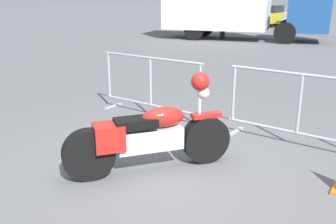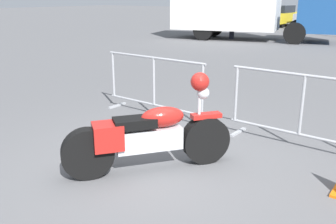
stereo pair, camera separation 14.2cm
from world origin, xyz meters
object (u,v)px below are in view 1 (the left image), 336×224
Objects in this scene: crowd_barrier_far at (299,109)px; parked_car_silver at (306,16)px; pedestrian at (223,20)px; parked_car_maroon at (233,14)px; crowd_barrier_near at (151,86)px; motorcycle at (150,135)px; box_truck at (235,5)px; parked_car_yellow at (268,15)px; parked_car_green at (202,13)px.

parked_car_silver is at bearing 104.07° from crowd_barrier_far.
parked_car_maroon is at bearing -49.46° from pedestrian.
crowd_barrier_near is 0.49× the size of parked_car_maroon.
motorcycle is 1.05× the size of pedestrian.
parked_car_silver is (5.25, 0.16, 0.01)m from parked_car_maroon.
parked_car_maroon is at bearing 100.91° from box_truck.
parked_car_yellow is (2.63, 0.35, -0.02)m from parked_car_maroon.
pedestrian is (-7.08, 12.28, 0.37)m from crowd_barrier_far.
parked_car_maroon is at bearing 116.49° from crowd_barrier_far.
parked_car_yellow is at bearing 110.27° from crowd_barrier_far.
crowd_barrier_near is at bearing -171.21° from parked_car_silver.
crowd_barrier_far is 0.49× the size of parked_car_maroon.
crowd_barrier_far is at bearing -158.38° from parked_car_yellow.
parked_car_yellow is (5.25, 0.24, -0.04)m from parked_car_green.
parked_car_green is at bearing -36.96° from pedestrian.
parked_car_silver is (-2.81, 21.53, 0.20)m from crowd_barrier_near.
box_truck is (-5.17, 14.04, 1.18)m from motorcycle.
crowd_barrier_near is 24.00m from parked_car_green.
parked_car_maroon is (-8.06, 21.37, 0.19)m from crowd_barrier_near.
crowd_barrier_far is at bearing -164.57° from parked_car_silver.
crowd_barrier_near is 0.49× the size of parked_car_silver.
crowd_barrier_near is 21.71m from parked_car_silver.
parked_car_maroon is at bearing 110.67° from crowd_barrier_near.
parked_car_maroon is 2.65m from parked_car_yellow.
box_truck is 0.94m from pedestrian.
pedestrian reaches higher than parked_car_green.
motorcycle is 2.21m from crowd_barrier_far.
crowd_barrier_far is at bearing 0.00° from crowd_barrier_near.
crowd_barrier_far is (1.29, 1.79, 0.10)m from motorcycle.
parked_car_green is 7.88m from parked_car_silver.
parked_car_yellow is at bearing -86.05° from parked_car_green.
crowd_barrier_near is 0.48× the size of parked_car_green.
box_truck is at bearing -169.30° from parked_car_yellow.
parked_car_silver is at bearing 69.70° from box_truck.
parked_car_silver reaches higher than crowd_barrier_far.
pedestrian is (-4.49, 12.28, 0.37)m from crowd_barrier_near.
parked_car_green is at bearing 116.45° from crowd_barrier_near.
crowd_barrier_near is at bearing -152.20° from parked_car_green.
motorcycle is 0.42× the size of parked_car_yellow.
box_truck reaches higher than pedestrian.
parked_car_green is (-13.28, 21.49, 0.21)m from crowd_barrier_far.
crowd_barrier_far is 23.16m from parked_car_yellow.
parked_car_yellow is at bearing 53.40° from motorcycle.
box_truck is (-6.46, 12.25, 1.08)m from crowd_barrier_far.
parked_car_green is 2.63× the size of pedestrian.
parked_car_green is at bearing 93.95° from parked_car_yellow.
parked_car_green is 1.01× the size of parked_car_silver.
box_truck is 11.51m from parked_car_green.
parked_car_green reaches higher than motorcycle.
parked_car_yellow is at bearing 85.61° from box_truck.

